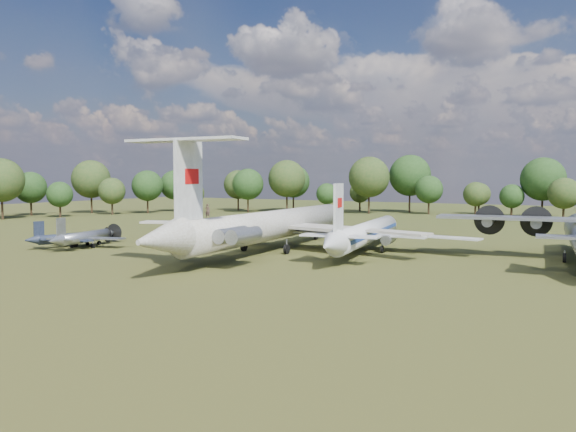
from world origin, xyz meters
The scene contains 6 objects.
ground centered at (0.00, 0.00, 0.00)m, with size 300.00×300.00×0.00m, color #243A13.
il62_airliner centered at (1.88, 2.77, 2.71)m, with size 42.48×55.23×5.42m, color silver, non-canonical shape.
tu104_jet centered at (13.02, 8.57, 1.95)m, with size 29.20×38.94×3.89m, color #BDBDBD, non-canonical shape.
small_prop_west centered at (-25.26, -8.13, 0.97)m, with size 9.74×13.28×1.95m, color #151931, non-canonical shape.
small_prop_northwest centered at (-22.72, -7.48, 1.13)m, with size 11.29×15.40×2.26m, color #9D9FA4, non-canonical shape.
person_on_il62 centered at (2.89, -12.36, 6.19)m, with size 0.57×0.37×1.55m, color #8F6148.
Camera 1 is at (41.30, -60.92, 9.92)m, focal length 35.00 mm.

